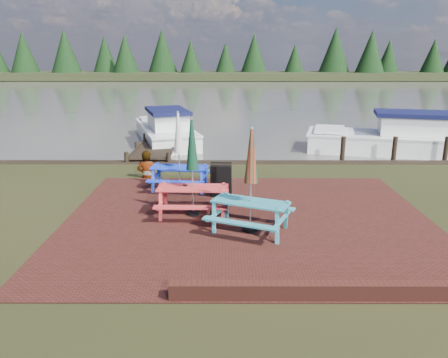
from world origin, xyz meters
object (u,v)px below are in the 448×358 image
at_px(jetty, 163,139).
at_px(person, 146,151).
at_px(picnic_table_teal, 251,197).
at_px(picnic_table_blue, 179,163).
at_px(chalkboard, 221,180).
at_px(boat_near, 398,140).
at_px(boat_jetty, 166,131).
at_px(picnic_table_red, 193,183).

distance_m(jetty, person, 6.50).
relative_size(picnic_table_teal, jetty, 0.26).
bearing_deg(picnic_table_blue, picnic_table_teal, -53.10).
xyz_separation_m(chalkboard, boat_near, (7.58, 6.68, -0.11)).
xyz_separation_m(picnic_table_teal, boat_jetty, (-3.43, 11.51, -0.48)).
distance_m(picnic_table_red, jetty, 10.16).
xyz_separation_m(picnic_table_teal, jetty, (-3.51, 10.96, -0.73)).
bearing_deg(boat_near, chalkboard, 145.53).
distance_m(chalkboard, jetty, 8.91).
bearing_deg(picnic_table_red, chalkboard, 66.35).
height_order(picnic_table_teal, jetty, picnic_table_teal).
relative_size(picnic_table_teal, boat_near, 0.31).
distance_m(picnic_table_teal, jetty, 11.53).
distance_m(chalkboard, boat_near, 10.11).
xyz_separation_m(chalkboard, boat_jetty, (-2.74, 8.99, -0.14)).
bearing_deg(picnic_table_teal, person, 148.27).
bearing_deg(chalkboard, jetty, 113.16).
xyz_separation_m(chalkboard, person, (-2.46, 2.00, 0.41)).
bearing_deg(jetty, boat_jetty, 82.14).
xyz_separation_m(picnic_table_red, person, (-1.77, 3.47, 0.05)).
bearing_deg(boat_near, picnic_table_teal, 157.32).
bearing_deg(boat_near, picnic_table_red, 148.69).
distance_m(boat_near, person, 11.10).
xyz_separation_m(jetty, person, (0.35, -6.44, 0.80)).
bearing_deg(boat_jetty, chalkboard, -89.99).
bearing_deg(boat_near, person, 129.12).
bearing_deg(picnic_table_blue, boat_jetty, 106.32).
bearing_deg(picnic_table_red, jetty, 103.81).
bearing_deg(picnic_table_teal, chalkboard, 128.73).
height_order(chalkboard, person, person).
relative_size(picnic_table_red, person, 1.34).
bearing_deg(person, jetty, -79.28).
relative_size(picnic_table_teal, picnic_table_blue, 1.03).
distance_m(picnic_table_blue, person, 1.75).
relative_size(chalkboard, boat_near, 0.13).
bearing_deg(boat_jetty, picnic_table_blue, -96.73).
distance_m(picnic_table_red, picnic_table_blue, 2.28).
distance_m(boat_jetty, person, 7.01).
distance_m(picnic_table_red, chalkboard, 1.66).
bearing_deg(picnic_table_red, boat_near, 46.24).
distance_m(picnic_table_red, person, 3.89).
xyz_separation_m(jetty, boat_jetty, (0.08, 0.55, 0.24)).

